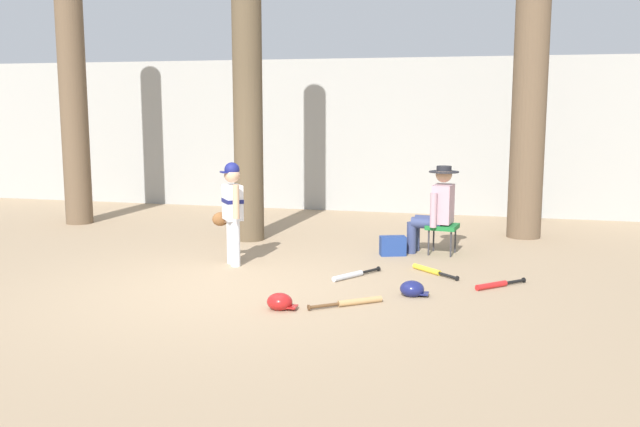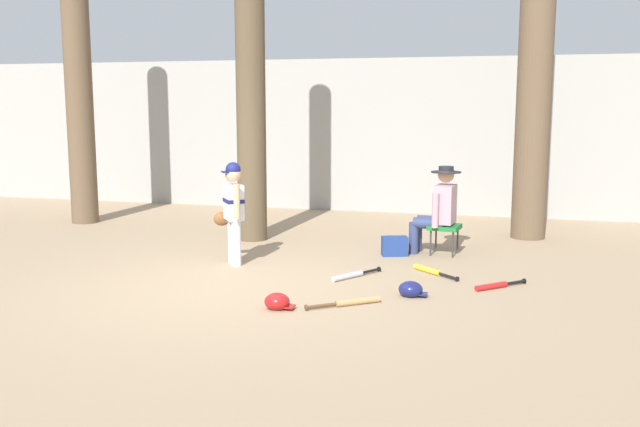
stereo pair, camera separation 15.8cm
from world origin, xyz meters
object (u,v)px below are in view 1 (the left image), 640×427
tree_behind_spectator (531,68)px  folding_stool (442,228)px  young_ballplayer (232,207)px  bat_yellow_trainer (430,270)px  tree_far_left (74,104)px  bat_wood_tan (354,302)px  seated_spectator (436,207)px  tree_near_player (248,92)px  handbag_beside_stool (393,246)px  batting_helmet_navy (412,289)px  bat_red_barrel (495,285)px  bat_aluminum_silver (351,275)px  batting_helmet_red (280,302)px

tree_behind_spectator → folding_stool: tree_behind_spectator is taller
young_ballplayer → folding_stool: size_ratio=2.91×
young_ballplayer → bat_yellow_trainer: bearing=3.6°
tree_far_left → bat_wood_tan: tree_far_left is taller
folding_stool → seated_spectator: seated_spectator is taller
tree_near_player → tree_far_left: size_ratio=1.05×
folding_stool → bat_yellow_trainer: (-0.05, -1.14, -0.33)m
tree_near_player → handbag_beside_stool: bearing=-14.5°
tree_near_player → batting_helmet_navy: bearing=-42.9°
seated_spectator → bat_yellow_trainer: bearing=-87.7°
young_ballplayer → tree_far_left: (-3.69, 2.33, 1.28)m
handbag_beside_stool → tree_far_left: bearing=167.1°
handbag_beside_stool → tree_behind_spectator: bearing=46.0°
tree_near_player → bat_red_barrel: bearing=-28.9°
bat_red_barrel → batting_helmet_navy: 1.03m
young_ballplayer → folding_stool: (2.53, 1.29, -0.38)m
bat_yellow_trainer → bat_wood_tan: size_ratio=0.88×
bat_red_barrel → bat_wood_tan: 1.74m
tree_near_player → tree_behind_spectator: 4.20m
batting_helmet_navy → seated_spectator: bearing=89.0°
bat_red_barrel → bat_aluminum_silver: same height
batting_helmet_red → bat_wood_tan: bearing=25.4°
tree_behind_spectator → bat_aluminum_silver: (-2.04, -3.18, -2.52)m
bat_wood_tan → seated_spectator: bearing=78.2°
batting_helmet_red → folding_stool: bearing=66.0°
tree_far_left → bat_aluminum_silver: size_ratio=7.03×
tree_behind_spectator → bat_red_barrel: (-0.39, -3.22, -2.52)m
handbag_beside_stool → seated_spectator: bearing=25.6°
seated_spectator → batting_helmet_red: size_ratio=3.94×
tree_near_player → bat_aluminum_silver: 3.50m
seated_spectator → bat_wood_tan: size_ratio=1.76×
tree_behind_spectator → bat_aluminum_silver: 4.54m
folding_stool → bat_wood_tan: (-0.67, -2.71, -0.33)m
tree_near_player → tree_far_left: (-3.34, 0.70, -0.16)m
tree_near_player → handbag_beside_stool: tree_near_player is taller
bat_yellow_trainer → bat_wood_tan: bearing=-111.4°
tree_near_player → bat_wood_tan: bearing=-53.9°
young_ballplayer → batting_helmet_red: (1.18, -1.74, -0.67)m
tree_behind_spectator → batting_helmet_red: 5.78m
tree_far_left → tree_near_player: bearing=-11.9°
bat_red_barrel → batting_helmet_red: batting_helmet_red is taller
tree_behind_spectator → bat_aluminum_silver: size_ratio=8.45×
tree_far_left → bat_yellow_trainer: tree_far_left is taller
seated_spectator → bat_yellow_trainer: size_ratio=2.00×
handbag_beside_stool → bat_red_barrel: 1.96m
tree_far_left → bat_red_barrel: tree_far_left is taller
bat_red_barrel → handbag_beside_stool: bearing=133.9°
batting_helmet_navy → batting_helmet_red: bearing=-146.1°
tree_behind_spectator → handbag_beside_stool: 3.49m
tree_behind_spectator → tree_near_player: bearing=-162.9°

